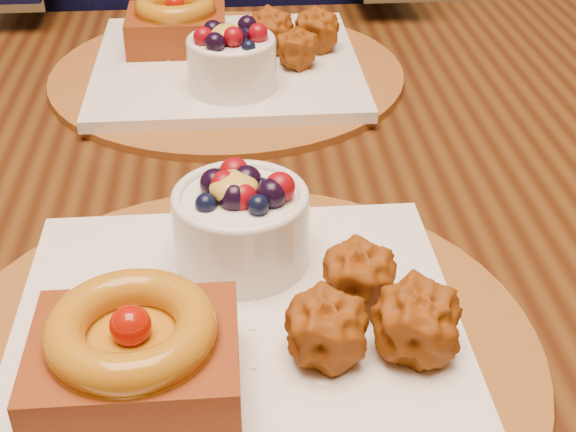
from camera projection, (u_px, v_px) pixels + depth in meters
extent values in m
cube|color=#331709|center=(233.00, 200.00, 0.70)|extent=(1.60, 0.90, 0.04)
cylinder|color=brown|center=(239.00, 353.00, 0.50)|extent=(0.38, 0.38, 0.01)
cube|color=white|center=(239.00, 341.00, 0.50)|extent=(0.28, 0.28, 0.01)
cube|color=#541C07|center=(136.00, 367.00, 0.44)|extent=(0.11, 0.09, 0.04)
torus|color=#945709|center=(131.00, 329.00, 0.42)|extent=(0.09, 0.09, 0.02)
sphere|color=#8C0D02|center=(131.00, 326.00, 0.42)|extent=(0.02, 0.02, 0.02)
sphere|color=#95480A|center=(357.00, 276.00, 0.51)|extent=(0.05, 0.05, 0.05)
sphere|color=#95480A|center=(325.00, 330.00, 0.47)|extent=(0.05, 0.05, 0.05)
sphere|color=#95480A|center=(415.00, 325.00, 0.47)|extent=(0.05, 0.05, 0.05)
cylinder|color=white|center=(241.00, 229.00, 0.54)|extent=(0.09, 0.09, 0.05)
torus|color=white|center=(240.00, 197.00, 0.53)|extent=(0.09, 0.09, 0.01)
ellipsoid|color=gold|center=(234.00, 187.00, 0.52)|extent=(0.03, 0.03, 0.02)
cylinder|color=brown|center=(227.00, 74.00, 0.87)|extent=(0.38, 0.38, 0.01)
cube|color=white|center=(227.00, 65.00, 0.86)|extent=(0.28, 0.28, 0.01)
cube|color=#541C07|center=(177.00, 29.00, 0.88)|extent=(0.11, 0.09, 0.04)
torus|color=#945709|center=(175.00, 6.00, 0.87)|extent=(0.09, 0.09, 0.02)
sphere|color=#8C0D02|center=(175.00, 4.00, 0.87)|extent=(0.02, 0.02, 0.02)
sphere|color=#95480A|center=(297.00, 49.00, 0.83)|extent=(0.04, 0.04, 0.04)
sphere|color=#95480A|center=(270.00, 34.00, 0.87)|extent=(0.04, 0.04, 0.04)
sphere|color=#95480A|center=(316.00, 32.00, 0.87)|extent=(0.04, 0.04, 0.04)
cylinder|color=white|center=(232.00, 65.00, 0.79)|extent=(0.09, 0.09, 0.05)
torus|color=white|center=(231.00, 41.00, 0.77)|extent=(0.09, 0.09, 0.01)
ellipsoid|color=gold|center=(226.00, 33.00, 0.77)|extent=(0.03, 0.03, 0.02)
cube|color=black|center=(212.00, 117.00, 1.48)|extent=(0.54, 0.54, 0.04)
cylinder|color=black|center=(93.00, 267.00, 1.48)|extent=(0.04, 0.04, 0.43)
cylinder|color=black|center=(293.00, 290.00, 1.43)|extent=(0.04, 0.04, 0.43)
cylinder|color=black|center=(158.00, 167.00, 1.79)|extent=(0.04, 0.04, 0.43)
cylinder|color=black|center=(324.00, 183.00, 1.74)|extent=(0.04, 0.04, 0.43)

